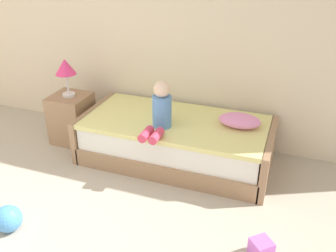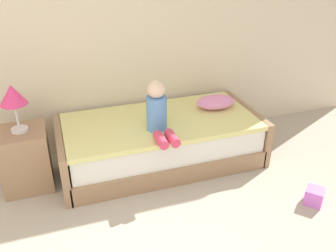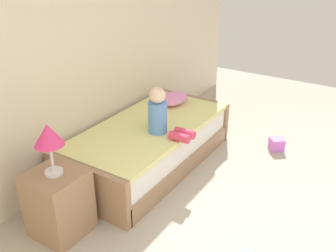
# 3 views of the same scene
# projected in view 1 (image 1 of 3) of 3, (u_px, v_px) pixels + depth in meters

# --- Properties ---
(wall_rear) EXTENTS (7.20, 0.10, 2.90)m
(wall_rear) POSITION_uv_depth(u_px,v_px,m) (137.00, 17.00, 4.29)
(wall_rear) COLOR beige
(wall_rear) RESTS_ON ground
(bed) EXTENTS (2.11, 1.00, 0.50)m
(bed) POSITION_uv_depth(u_px,v_px,m) (176.00, 141.00, 4.12)
(bed) COLOR #997556
(bed) RESTS_ON ground
(nightstand) EXTENTS (0.44, 0.44, 0.60)m
(nightstand) POSITION_uv_depth(u_px,v_px,m) (72.00, 118.00, 4.51)
(nightstand) COLOR #997556
(nightstand) RESTS_ON ground
(table_lamp) EXTENTS (0.24, 0.24, 0.45)m
(table_lamp) POSITION_uv_depth(u_px,v_px,m) (65.00, 69.00, 4.22)
(table_lamp) COLOR silver
(table_lamp) RESTS_ON nightstand
(child_figure) EXTENTS (0.20, 0.51, 0.50)m
(child_figure) POSITION_uv_depth(u_px,v_px,m) (160.00, 110.00, 3.75)
(child_figure) COLOR #598CD1
(child_figure) RESTS_ON bed
(pillow) EXTENTS (0.44, 0.30, 0.13)m
(pillow) POSITION_uv_depth(u_px,v_px,m) (240.00, 121.00, 3.86)
(pillow) COLOR #EA8CC6
(pillow) RESTS_ON bed
(toy_ball) EXTENTS (0.24, 0.24, 0.24)m
(toy_ball) POSITION_uv_depth(u_px,v_px,m) (8.00, 219.00, 3.16)
(toy_ball) COLOR #4C99E5
(toy_ball) RESTS_ON ground
(toy_block) EXTENTS (0.22, 0.22, 0.15)m
(toy_block) POSITION_uv_depth(u_px,v_px,m) (261.00, 248.00, 2.91)
(toy_block) COLOR #CC66D8
(toy_block) RESTS_ON ground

